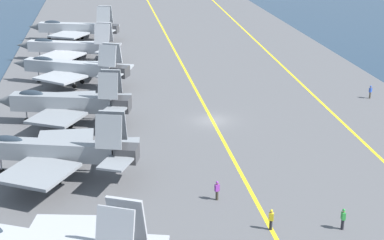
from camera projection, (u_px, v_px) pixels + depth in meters
The scene contains 13 objects.
ground_plane at pixel (212, 124), 67.77m from camera, with size 2000.00×2000.00×0.00m, color #23384C.
carrier_deck at pixel (212, 122), 67.70m from camera, with size 226.28×53.23×0.40m, color #565659.
deck_stripe_foul_line at pixel (334, 114), 69.69m from camera, with size 203.65×0.36×0.01m, color yellow.
deck_stripe_centerline at pixel (212, 120), 67.63m from camera, with size 203.65×0.36×0.01m, color yellow.
parked_jet_third at pixel (52, 150), 52.31m from camera, with size 13.42×16.45×6.48m.
parked_jet_fourth at pixel (65, 103), 65.59m from camera, with size 12.32×15.58×6.36m.
parked_jet_fifth at pixel (72, 68), 80.17m from camera, with size 12.44×17.13×6.19m.
parked_jet_sixth at pixel (70, 47), 93.43m from camera, with size 13.33×17.09×6.25m.
parked_jet_seventh at pixel (75, 28), 107.81m from camera, with size 13.41×17.06×6.43m.
crew_blue_vest at pixel (370, 91), 75.17m from camera, with size 0.43×0.46×1.69m.
crew_green_vest at pixel (343, 218), 44.37m from camera, with size 0.39×0.28×1.74m.
crew_yellow_vest at pixel (271, 219), 44.33m from camera, with size 0.37×0.45×1.72m.
crew_purple_vest at pixel (217, 190), 48.89m from camera, with size 0.38×0.45×1.72m.
Camera 1 is at (-62.54, 11.83, 23.40)m, focal length 55.00 mm.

